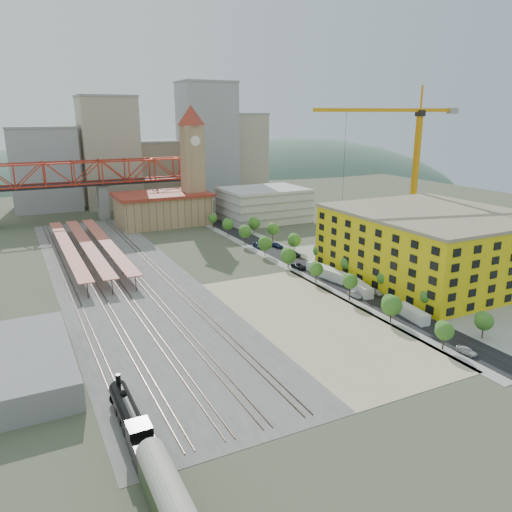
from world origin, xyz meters
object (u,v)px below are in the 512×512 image
construction_building (432,244)px  tower_crane (408,150)px  site_trailer_a (413,314)px  site_trailer_c (333,275)px  clock_tower (192,154)px  locomotive (133,425)px  site_trailer_b (360,288)px  car_0 (467,351)px  site_trailer_d (321,269)px

construction_building → tower_crane: 42.63m
construction_building → site_trailer_a: (-26.00, -20.99, -8.17)m
site_trailer_c → construction_building: bearing=-30.7°
construction_building → clock_tower: bearing=108.8°
locomotive → site_trailer_c: 80.38m
locomotive → site_trailer_c: bearing=34.8°
site_trailer_a → site_trailer_b: 18.81m
construction_building → locomotive: (-92.00, -36.05, -7.15)m
site_trailer_c → tower_crane: bearing=16.0°
construction_building → site_trailer_c: size_ratio=4.99×
car_0 → site_trailer_c: bearing=78.6°
clock_tower → locomotive: (-58.00, -136.05, -26.44)m
tower_crane → site_trailer_d: tower_crane is taller
locomotive → site_trailer_b: bearing=27.2°
tower_crane → site_trailer_c: (-43.45, -21.19, -31.51)m
clock_tower → site_trailer_d: size_ratio=5.31×
clock_tower → locomotive: clock_tower is taller
site_trailer_a → site_trailer_d: site_trailer_d is taller
site_trailer_d → construction_building: bearing=-40.2°
site_trailer_d → car_0: size_ratio=2.40×
clock_tower → car_0: bearing=-87.9°
clock_tower → site_trailer_d: (8.00, -84.10, -27.36)m
tower_crane → site_trailer_a: tower_crane is taller
construction_building → tower_crane: bearing=60.6°
clock_tower → car_0: clock_tower is taller
tower_crane → locomotive: bearing=-148.5°
site_trailer_d → car_0: (-3.00, -54.43, -0.65)m
locomotive → site_trailer_a: size_ratio=2.66×
locomotive → tower_crane: 131.96m
construction_building → tower_crane: (17.45, 31.00, 23.49)m
locomotive → site_trailer_d: size_ratio=2.47×
site_trailer_a → site_trailer_b: (0.00, 18.81, 0.13)m
locomotive → site_trailer_d: 83.99m
tower_crane → site_trailer_b: (-43.45, -33.18, -31.53)m
clock_tower → car_0: size_ratio=12.76×
locomotive → site_trailer_d: locomotive is taller
locomotive → site_trailer_a: bearing=12.9°
clock_tower → site_trailer_d: clock_tower is taller
tower_crane → site_trailer_d: size_ratio=5.44×
locomotive → site_trailer_b: (66.00, 33.87, -0.88)m
tower_crane → site_trailer_c: 57.70m
construction_building → site_trailer_a: construction_building is taller
tower_crane → site_trailer_b: bearing=-142.6°
locomotive → site_trailer_a: locomotive is taller
site_trailer_a → car_0: site_trailer_a is taller
construction_building → site_trailer_b: (-26.00, -2.18, -8.04)m
construction_building → tower_crane: tower_crane is taller
clock_tower → site_trailer_a: clock_tower is taller
site_trailer_a → site_trailer_c: size_ratio=0.90×
site_trailer_a → clock_tower: bearing=100.3°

